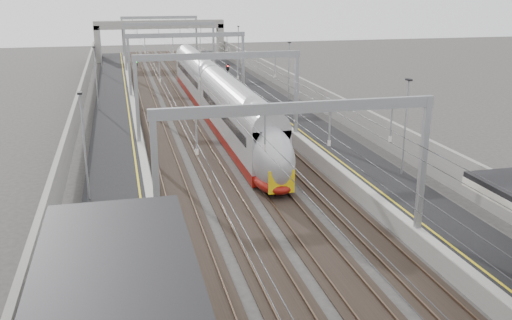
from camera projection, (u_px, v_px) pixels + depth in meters
platform_left at (117, 139)px, 46.44m from camera, size 4.00×120.00×1.00m
platform_right at (304, 128)px, 50.05m from camera, size 4.00×120.00×1.00m
tracks at (214, 139)px, 48.38m from camera, size 11.40×140.00×0.20m
overhead_line at (201, 57)px, 52.75m from camera, size 13.00×140.00×6.60m
overbridge at (160, 30)px, 97.97m from camera, size 22.00×2.20×6.90m
wall_left at (75, 128)px, 45.40m from camera, size 0.30×120.00×3.20m
wall_right at (338, 114)px, 50.45m from camera, size 0.30×120.00×3.20m
train at (218, 101)px, 53.95m from camera, size 2.56×46.69×4.06m
signal_green at (136, 69)px, 72.47m from camera, size 0.32×0.32×3.48m
signal_red_near at (206, 70)px, 71.45m from camera, size 0.32×0.32×3.48m
signal_red_far at (228, 73)px, 68.94m from camera, size 0.32×0.32×3.48m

